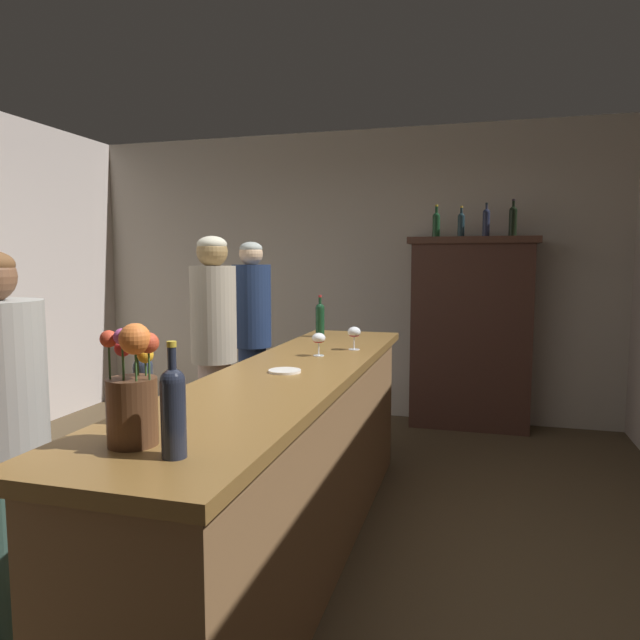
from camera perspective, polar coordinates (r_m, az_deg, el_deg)
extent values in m
plane|color=#4E3E29|center=(3.18, -12.04, -22.99)|extent=(8.06, 8.06, 0.00)
cube|color=#B4AC9F|center=(5.77, 2.33, 4.53)|extent=(5.34, 0.12, 2.78)
cube|color=brown|center=(3.04, -2.86, -14.52)|extent=(0.57, 3.05, 0.94)
cube|color=brown|center=(2.91, -2.91, -5.33)|extent=(0.65, 3.17, 0.05)
cube|color=#41271E|center=(5.39, 14.68, -1.32)|extent=(1.05, 0.31, 1.74)
cube|color=#492C21|center=(5.35, 14.92, 7.65)|extent=(1.13, 0.37, 0.06)
cylinder|color=#202433|center=(1.65, -14.32, -9.53)|extent=(0.07, 0.07, 0.21)
sphere|color=#202433|center=(1.63, -14.42, -5.89)|extent=(0.07, 0.07, 0.07)
cylinder|color=#202433|center=(1.62, -14.46, -4.26)|extent=(0.02, 0.02, 0.09)
cylinder|color=gold|center=(1.61, -14.51, -2.33)|extent=(0.03, 0.03, 0.02)
cylinder|color=#13371F|center=(4.10, 0.00, -0.23)|extent=(0.06, 0.06, 0.20)
sphere|color=#13371F|center=(4.09, 0.00, 1.20)|extent=(0.06, 0.06, 0.06)
cylinder|color=#13371F|center=(4.09, 0.00, 1.73)|extent=(0.02, 0.02, 0.08)
cylinder|color=#AF2627|center=(4.09, 0.00, 2.38)|extent=(0.02, 0.02, 0.02)
cylinder|color=#262D3C|center=(2.02, -17.09, -7.12)|extent=(0.07, 0.07, 0.19)
sphere|color=#262D3C|center=(2.00, -17.17, -4.42)|extent=(0.07, 0.07, 0.07)
cylinder|color=#262D3C|center=(1.99, -17.21, -3.14)|extent=(0.02, 0.02, 0.09)
cylinder|color=red|center=(1.98, -17.26, -1.61)|extent=(0.03, 0.03, 0.02)
cylinder|color=white|center=(3.51, 3.40, -2.93)|extent=(0.07, 0.07, 0.00)
cylinder|color=white|center=(3.51, 3.40, -2.30)|extent=(0.01, 0.01, 0.07)
ellipsoid|color=white|center=(3.50, 3.41, -1.18)|extent=(0.08, 0.08, 0.06)
ellipsoid|color=maroon|center=(3.50, 3.41, -1.47)|extent=(0.07, 0.07, 0.03)
cylinder|color=white|center=(3.28, -0.13, -3.54)|extent=(0.06, 0.06, 0.00)
cylinder|color=white|center=(3.28, -0.13, -2.91)|extent=(0.01, 0.01, 0.07)
ellipsoid|color=white|center=(3.27, -0.13, -1.80)|extent=(0.08, 0.08, 0.06)
ellipsoid|color=maroon|center=(3.27, -0.13, -2.08)|extent=(0.06, 0.06, 0.02)
cylinder|color=#53321E|center=(1.80, -18.12, -8.62)|extent=(0.15, 0.15, 0.20)
cylinder|color=#38602D|center=(1.73, -16.56, -5.26)|extent=(0.01, 0.01, 0.19)
sphere|color=#D04428|center=(1.72, -16.66, -2.19)|extent=(0.06, 0.06, 0.06)
cylinder|color=#38602D|center=(1.80, -16.87, -5.58)|extent=(0.01, 0.01, 0.14)
sphere|color=gold|center=(1.79, -16.94, -3.34)|extent=(0.05, 0.05, 0.05)
cylinder|color=#38602D|center=(1.81, -17.61, -4.54)|extent=(0.01, 0.01, 0.21)
sphere|color=orange|center=(1.79, -17.71, -1.29)|extent=(0.06, 0.06, 0.06)
cylinder|color=#38602D|center=(1.80, -18.88, -5.28)|extent=(0.01, 0.01, 0.17)
sphere|color=red|center=(1.79, -18.97, -2.67)|extent=(0.05, 0.05, 0.05)
cylinder|color=#38602D|center=(1.78, -20.11, -4.93)|extent=(0.01, 0.01, 0.20)
sphere|color=red|center=(1.76, -20.23, -1.76)|extent=(0.05, 0.05, 0.05)
cylinder|color=#38602D|center=(1.75, -18.93, -4.93)|extent=(0.01, 0.01, 0.21)
sphere|color=#BD4C90|center=(1.73, -19.05, -1.57)|extent=(0.05, 0.05, 0.05)
cylinder|color=#38602D|center=(1.72, -17.77, -5.12)|extent=(0.01, 0.01, 0.20)
sphere|color=orange|center=(1.71, -17.88, -1.80)|extent=(0.09, 0.09, 0.09)
cylinder|color=white|center=(2.81, -3.52, -5.07)|extent=(0.16, 0.16, 0.01)
cylinder|color=#15361D|center=(5.37, 11.45, 9.04)|extent=(0.07, 0.07, 0.19)
sphere|color=#15361D|center=(5.37, 11.47, 10.03)|extent=(0.07, 0.07, 0.07)
cylinder|color=#15361D|center=(5.38, 11.48, 10.50)|extent=(0.03, 0.03, 0.09)
cylinder|color=gold|center=(5.38, 11.49, 11.05)|extent=(0.03, 0.03, 0.02)
cylinder|color=#192B32|center=(5.36, 13.81, 8.96)|extent=(0.06, 0.06, 0.18)
sphere|color=#192B32|center=(5.36, 13.84, 9.93)|extent=(0.06, 0.06, 0.06)
cylinder|color=#192B32|center=(5.36, 13.85, 10.34)|extent=(0.02, 0.02, 0.08)
cylinder|color=gold|center=(5.37, 13.86, 10.84)|extent=(0.03, 0.03, 0.02)
cylinder|color=#1C2236|center=(5.35, 16.15, 9.07)|extent=(0.06, 0.06, 0.21)
sphere|color=#1C2236|center=(5.36, 16.18, 10.20)|extent=(0.06, 0.06, 0.06)
cylinder|color=#1C2236|center=(5.36, 16.19, 10.57)|extent=(0.02, 0.02, 0.07)
cylinder|color=black|center=(5.37, 16.21, 11.03)|extent=(0.02, 0.02, 0.02)
cylinder|color=black|center=(5.36, 18.58, 9.06)|extent=(0.07, 0.07, 0.22)
sphere|color=black|center=(5.37, 18.62, 10.25)|extent=(0.07, 0.07, 0.07)
cylinder|color=black|center=(5.37, 18.63, 10.70)|extent=(0.03, 0.03, 0.08)
cylinder|color=black|center=(5.38, 18.65, 11.22)|extent=(0.03, 0.03, 0.02)
cylinder|color=#3E5F53|center=(2.85, -28.86, -18.64)|extent=(0.28, 0.28, 0.77)
cylinder|color=#B89F96|center=(4.06, -10.33, -10.01)|extent=(0.22, 0.22, 0.85)
cylinder|color=gray|center=(3.92, -10.53, 0.56)|extent=(0.31, 0.31, 0.65)
sphere|color=olive|center=(3.91, -10.65, 6.67)|extent=(0.21, 0.21, 0.21)
ellipsoid|color=#B9B49C|center=(3.91, -10.66, 7.36)|extent=(0.20, 0.20, 0.11)
cylinder|color=#1B2A4E|center=(4.73, -6.69, -7.69)|extent=(0.22, 0.22, 0.84)
cylinder|color=navy|center=(4.61, -6.80, 1.40)|extent=(0.31, 0.31, 0.66)
sphere|color=#DBB38A|center=(4.60, -6.86, 6.53)|extent=(0.19, 0.19, 0.19)
ellipsoid|color=#A8B0AA|center=(4.60, -6.87, 7.06)|extent=(0.18, 0.18, 0.10)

